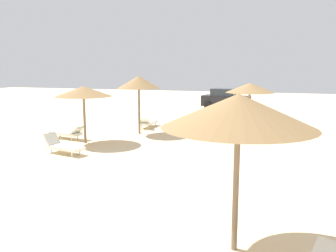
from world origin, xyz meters
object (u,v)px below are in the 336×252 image
lounger_3 (148,122)px  bench_0 (276,121)px  parasol_0 (83,92)px  parasol_4 (250,88)px  lounger_0 (68,133)px  lounger_5 (63,146)px  lounger_4 (210,125)px  parked_car (226,99)px  parasol_2 (238,111)px  parasol_3 (139,82)px

lounger_3 → bench_0: lounger_3 is taller
parasol_0 → parasol_4: (7.22, 4.68, 0.00)m
parasol_0 → lounger_0: parasol_0 is taller
lounger_5 → lounger_4: bearing=55.2°
parasol_0 → parked_car: bearing=74.7°
parasol_2 → lounger_5: parasol_2 is taller
parasol_0 → lounger_5: parasol_0 is taller
lounger_0 → lounger_5: (1.53, -2.68, 0.01)m
parasol_2 → parasol_3: bearing=120.6°
parasol_0 → parasol_2: (7.98, -7.86, 0.33)m
parasol_2 → lounger_4: 13.31m
lounger_5 → lounger_0: bearing=119.7°
parasol_3 → lounger_3: 3.17m
parasol_4 → lounger_5: bearing=-135.8°
parasol_4 → parked_car: bearing=104.4°
parasol_4 → lounger_0: 9.73m
parasol_0 → parasol_3: bearing=61.9°
parasol_0 → lounger_3: (1.31, 4.95, -2.13)m
parasol_2 → lounger_4: size_ratio=1.70×
parasol_0 → parasol_4: 8.60m
parasol_3 → lounger_3: parasol_3 is taller
bench_0 → parked_car: 9.43m
parasol_2 → lounger_0: size_ratio=1.57×
parasol_0 → lounger_4: size_ratio=1.47×
parasol_4 → lounger_4: 3.03m
lounger_0 → lounger_4: 7.73m
parasol_4 → lounger_4: bearing=174.4°
parked_car → lounger_5: bearing=-102.9°
lounger_5 → parked_car: parked_car is taller
parasol_3 → lounger_0: (-2.91, -2.40, -2.44)m
parasol_4 → lounger_3: size_ratio=1.44×
lounger_4 → bench_0: lounger_4 is taller
parasol_0 → lounger_4: (5.07, 4.89, -2.13)m
parked_car → lounger_4: bearing=-86.2°
parasol_3 → parasol_4: (5.64, 1.73, -0.31)m
parasol_4 → bench_0: parasol_4 is taller
parasol_0 → lounger_0: size_ratio=1.36×
parked_car → bench_0: bearing=-62.9°
parasol_0 → bench_0: size_ratio=1.76×
bench_0 → lounger_4: bearing=-144.0°
parasol_3 → lounger_5: 5.80m
bench_0 → parked_car: (-4.29, 8.39, 0.48)m
parasol_3 → parasol_2: bearing=-59.4°
lounger_4 → bench_0: 4.40m
parasol_2 → parasol_4: parasol_2 is taller
parasol_2 → bench_0: bearing=87.6°
lounger_5 → bench_0: 12.78m
parasol_3 → parasol_4: size_ratio=1.13×
lounger_0 → parasol_4: bearing=25.8°
parasol_4 → parked_car: parasol_4 is taller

